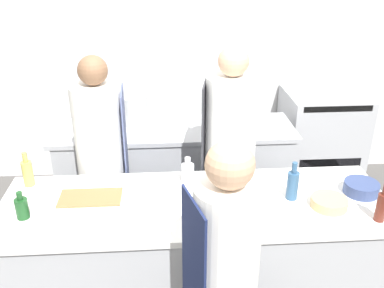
{
  "coord_description": "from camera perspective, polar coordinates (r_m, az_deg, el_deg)",
  "views": [
    {
      "loc": [
        -0.19,
        -2.34,
        2.44
      ],
      "look_at": [
        0.0,
        0.35,
        1.17
      ],
      "focal_mm": 40.0,
      "sensor_mm": 36.0,
      "label": 1
    }
  ],
  "objects": [
    {
      "name": "bottle_olive_oil",
      "position": [
        2.85,
        13.28,
        -5.29
      ],
      "size": [
        0.08,
        0.08,
        0.26
      ],
      "color": "#2D5175",
      "rests_on": "prep_counter"
    },
    {
      "name": "prep_counter",
      "position": [
        3.07,
        0.47,
        -14.89
      ],
      "size": [
        2.54,
        0.82,
        0.92
      ],
      "color": "#A8AAAF",
      "rests_on": "ground_plane"
    },
    {
      "name": "oven_range",
      "position": [
        4.79,
        16.66,
        0.53
      ],
      "size": [
        0.8,
        0.7,
        1.04
      ],
      "color": "#A8AAAF",
      "rests_on": "ground_plane"
    },
    {
      "name": "cutting_board",
      "position": [
        2.91,
        -13.39,
        -6.96
      ],
      "size": [
        0.4,
        0.22,
        0.01
      ],
      "color": "olive",
      "rests_on": "prep_counter"
    },
    {
      "name": "wall_back",
      "position": [
        4.59,
        -1.57,
        12.16
      ],
      "size": [
        8.0,
        0.06,
        2.8
      ],
      "color": "silver",
      "rests_on": "ground_plane"
    },
    {
      "name": "pass_counter",
      "position": [
        4.08,
        -2.27,
        -3.77
      ],
      "size": [
        2.18,
        0.64,
        0.92
      ],
      "color": "#A8AAAF",
      "rests_on": "ground_plane"
    },
    {
      "name": "bottle_water",
      "position": [
        2.58,
        2.01,
        -7.95
      ],
      "size": [
        0.09,
        0.09,
        0.27
      ],
      "color": "black",
      "rests_on": "prep_counter"
    },
    {
      "name": "bowl_prep_small",
      "position": [
        2.95,
        5.65,
        -5.07
      ],
      "size": [
        0.24,
        0.24,
        0.08
      ],
      "color": "navy",
      "rests_on": "prep_counter"
    },
    {
      "name": "cup",
      "position": [
        2.79,
        -19.49,
        -8.36
      ],
      "size": [
        0.1,
        0.1,
        0.09
      ],
      "color": "white",
      "rests_on": "prep_counter"
    },
    {
      "name": "bowl_ceramic_blue",
      "position": [
        2.71,
        8.18,
        -8.51
      ],
      "size": [
        0.27,
        0.27,
        0.05
      ],
      "color": "#B7BABC",
      "rests_on": "prep_counter"
    },
    {
      "name": "bottle_sauce",
      "position": [
        2.97,
        -0.58,
        -3.86
      ],
      "size": [
        0.09,
        0.09,
        0.19
      ],
      "color": "silver",
      "rests_on": "prep_counter"
    },
    {
      "name": "stockpot",
      "position": [
        3.98,
        -7.69,
        4.55
      ],
      "size": [
        0.24,
        0.24,
        0.26
      ],
      "color": "#A8AAAF",
      "rests_on": "pass_counter"
    },
    {
      "name": "bowl_wooden_salad",
      "position": [
        3.08,
        21.63,
        -5.46
      ],
      "size": [
        0.23,
        0.23,
        0.08
      ],
      "color": "navy",
      "rests_on": "prep_counter"
    },
    {
      "name": "bottle_wine",
      "position": [
        3.13,
        -21.07,
        -3.57
      ],
      "size": [
        0.07,
        0.07,
        0.25
      ],
      "color": "#B2A84C",
      "rests_on": "prep_counter"
    },
    {
      "name": "chef_at_pass_far",
      "position": [
        3.36,
        4.96,
        -2.15
      ],
      "size": [
        0.43,
        0.41,
        1.8
      ],
      "rotation": [
        0.0,
        0.0,
        1.38
      ],
      "color": "black",
      "rests_on": "ground_plane"
    },
    {
      "name": "bowl_mixing_large",
      "position": [
        2.87,
        17.82,
        -7.44
      ],
      "size": [
        0.23,
        0.23,
        0.06
      ],
      "color": "tan",
      "rests_on": "prep_counter"
    },
    {
      "name": "bottle_cooking_oil",
      "position": [
        2.81,
        23.95,
        -7.58
      ],
      "size": [
        0.06,
        0.06,
        0.25
      ],
      "color": "#5B2319",
      "rests_on": "prep_counter"
    },
    {
      "name": "bottle_vinegar",
      "position": [
        2.81,
        -21.75,
        -7.89
      ],
      "size": [
        0.08,
        0.08,
        0.18
      ],
      "color": "#19471E",
      "rests_on": "prep_counter"
    },
    {
      "name": "chef_at_stove",
      "position": [
        3.41,
        -11.82,
        -2.78
      ],
      "size": [
        0.39,
        0.37,
        1.73
      ],
      "rotation": [
        0.0,
        0.0,
        -1.52
      ],
      "color": "black",
      "rests_on": "ground_plane"
    }
  ]
}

